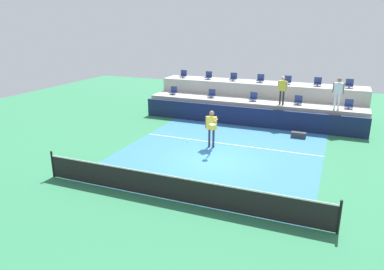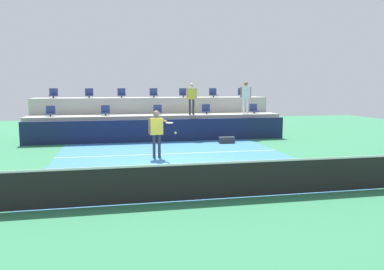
% 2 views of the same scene
% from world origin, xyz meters
% --- Properties ---
extents(ground_plane, '(40.00, 40.00, 0.00)m').
position_xyz_m(ground_plane, '(0.00, 0.00, 0.00)').
color(ground_plane, '#2D754C').
extents(court_inner_paint, '(9.00, 10.00, 0.01)m').
position_xyz_m(court_inner_paint, '(0.00, 1.00, 0.00)').
color(court_inner_paint, teal).
rests_on(court_inner_paint, ground_plane).
extents(court_service_line, '(9.00, 0.06, 0.00)m').
position_xyz_m(court_service_line, '(0.00, 2.40, 0.01)').
color(court_service_line, white).
rests_on(court_service_line, ground_plane).
extents(tennis_net, '(10.48, 0.08, 1.07)m').
position_xyz_m(tennis_net, '(0.00, -4.00, 0.50)').
color(tennis_net, black).
rests_on(tennis_net, ground_plane).
extents(sponsor_backboard, '(13.00, 0.16, 1.10)m').
position_xyz_m(sponsor_backboard, '(0.00, 6.00, 0.55)').
color(sponsor_backboard, '#141E42').
rests_on(sponsor_backboard, ground_plane).
extents(seating_tier_lower, '(13.00, 1.80, 1.25)m').
position_xyz_m(seating_tier_lower, '(0.00, 7.30, 0.62)').
color(seating_tier_lower, '#ADAAA3').
rests_on(seating_tier_lower, ground_plane).
extents(seating_tier_upper, '(13.00, 1.80, 2.10)m').
position_xyz_m(seating_tier_upper, '(0.00, 9.10, 1.05)').
color(seating_tier_upper, '#ADAAA3').
rests_on(seating_tier_upper, ground_plane).
extents(stadium_chair_lower_far_left, '(0.44, 0.40, 0.52)m').
position_xyz_m(stadium_chair_lower_far_left, '(-5.29, 7.23, 1.46)').
color(stadium_chair_lower_far_left, '#2D2D33').
rests_on(stadium_chair_lower_far_left, seating_tier_lower).
extents(stadium_chair_lower_left, '(0.44, 0.40, 0.52)m').
position_xyz_m(stadium_chair_lower_left, '(-2.63, 7.23, 1.46)').
color(stadium_chair_lower_left, '#2D2D33').
rests_on(stadium_chair_lower_left, seating_tier_lower).
extents(stadium_chair_lower_center, '(0.44, 0.40, 0.52)m').
position_xyz_m(stadium_chair_lower_center, '(0.04, 7.23, 1.46)').
color(stadium_chair_lower_center, '#2D2D33').
rests_on(stadium_chair_lower_center, seating_tier_lower).
extents(stadium_chair_lower_right, '(0.44, 0.40, 0.52)m').
position_xyz_m(stadium_chair_lower_right, '(2.66, 7.23, 1.46)').
color(stadium_chair_lower_right, '#2D2D33').
rests_on(stadium_chair_lower_right, seating_tier_lower).
extents(stadium_chair_lower_far_right, '(0.44, 0.40, 0.52)m').
position_xyz_m(stadium_chair_lower_far_right, '(5.37, 7.23, 1.46)').
color(stadium_chair_lower_far_right, '#2D2D33').
rests_on(stadium_chair_lower_far_right, seating_tier_lower).
extents(stadium_chair_upper_far_left, '(0.44, 0.40, 0.52)m').
position_xyz_m(stadium_chair_upper_far_left, '(-5.37, 9.03, 2.31)').
color(stadium_chair_upper_far_left, '#2D2D33').
rests_on(stadium_chair_upper_far_left, seating_tier_upper).
extents(stadium_chair_upper_left, '(0.44, 0.40, 0.52)m').
position_xyz_m(stadium_chair_upper_left, '(-3.51, 9.03, 2.31)').
color(stadium_chair_upper_left, '#2D2D33').
rests_on(stadium_chair_upper_left, seating_tier_upper).
extents(stadium_chair_upper_mid_left, '(0.44, 0.40, 0.52)m').
position_xyz_m(stadium_chair_upper_mid_left, '(-1.76, 9.03, 2.31)').
color(stadium_chair_upper_mid_left, '#2D2D33').
rests_on(stadium_chair_upper_mid_left, seating_tier_upper).
extents(stadium_chair_upper_center, '(0.44, 0.40, 0.52)m').
position_xyz_m(stadium_chair_upper_center, '(0.03, 9.03, 2.31)').
color(stadium_chair_upper_center, '#2D2D33').
rests_on(stadium_chair_upper_center, seating_tier_upper).
extents(stadium_chair_upper_mid_right, '(0.44, 0.40, 0.52)m').
position_xyz_m(stadium_chair_upper_mid_right, '(1.74, 9.03, 2.31)').
color(stadium_chair_upper_mid_right, '#2D2D33').
rests_on(stadium_chair_upper_mid_right, seating_tier_upper).
extents(stadium_chair_upper_right, '(0.44, 0.40, 0.52)m').
position_xyz_m(stadium_chair_upper_right, '(3.52, 9.03, 2.31)').
color(stadium_chair_upper_right, '#2D2D33').
rests_on(stadium_chair_upper_right, seating_tier_upper).
extents(stadium_chair_upper_far_right, '(0.44, 0.40, 0.52)m').
position_xyz_m(stadium_chair_upper_far_right, '(5.30, 9.03, 2.31)').
color(stadium_chair_upper_far_right, '#2D2D33').
rests_on(stadium_chair_upper_far_right, seating_tier_upper).
extents(tennis_player, '(0.82, 1.22, 1.82)m').
position_xyz_m(tennis_player, '(-0.66, 1.66, 1.13)').
color(tennis_player, '#2D2D33').
rests_on(tennis_player, ground_plane).
extents(spectator_in_grey, '(0.58, 0.25, 1.64)m').
position_xyz_m(spectator_in_grey, '(1.77, 6.85, 2.23)').
color(spectator_in_grey, '#2D2D33').
rests_on(spectator_in_grey, seating_tier_lower).
extents(spectator_in_white, '(0.60, 0.25, 1.72)m').
position_xyz_m(spectator_in_white, '(4.74, 6.85, 2.29)').
color(spectator_in_white, white).
rests_on(spectator_in_white, seating_tier_lower).
extents(tennis_ball, '(0.07, 0.07, 0.07)m').
position_xyz_m(tennis_ball, '(-0.49, -1.69, 1.36)').
color(tennis_ball, '#CCE033').
extents(equipment_bag, '(0.76, 0.28, 0.30)m').
position_xyz_m(equipment_bag, '(3.08, 4.82, 0.15)').
color(equipment_bag, '#333338').
rests_on(equipment_bag, ground_plane).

